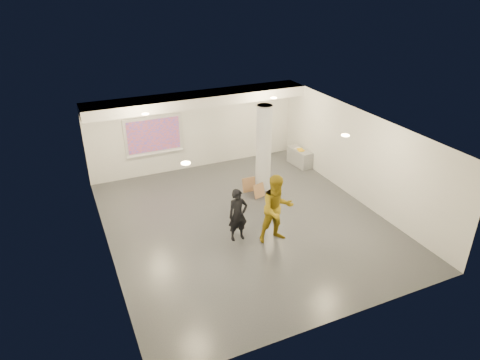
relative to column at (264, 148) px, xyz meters
name	(u,v)px	position (x,y,z in m)	size (l,w,h in m)	color
floor	(245,222)	(-1.50, -1.80, -1.50)	(8.00, 9.00, 0.01)	#35383D
ceiling	(246,129)	(-1.50, -1.80, 1.50)	(8.00, 9.00, 0.01)	white
wall_back	(195,130)	(-1.50, 2.70, 0.00)	(8.00, 0.01, 3.00)	silver
wall_front	(339,267)	(-1.50, -6.30, 0.00)	(8.00, 0.01, 3.00)	silver
wall_left	(103,206)	(-5.50, -1.80, 0.00)	(0.01, 9.00, 3.00)	silver
wall_right	(358,156)	(2.50, -1.80, 0.00)	(0.01, 9.00, 3.00)	silver
soffit_band	(199,99)	(-1.50, 2.15, 1.32)	(8.00, 1.10, 0.36)	white
downlight_nw	(145,114)	(-3.70, 0.70, 1.48)	(0.22, 0.22, 0.02)	#F7CF95
downlight_ne	(274,98)	(0.70, 0.70, 1.48)	(0.22, 0.22, 0.02)	#F7CF95
downlight_sw	(186,163)	(-3.70, -3.30, 1.48)	(0.22, 0.22, 0.02)	#F7CF95
downlight_se	(345,135)	(0.70, -3.30, 1.48)	(0.22, 0.22, 0.02)	#F7CF95
column	(264,148)	(0.00, 0.00, 0.00)	(0.52, 0.52, 3.00)	silver
projection_screen	(154,136)	(-3.10, 2.65, 0.03)	(2.10, 0.13, 1.42)	white
credenza	(300,157)	(2.22, 1.18, -1.18)	(0.46, 1.10, 0.64)	gray
papers_stack	(299,149)	(2.21, 1.25, -0.85)	(0.26, 0.33, 0.02)	silver
postit_pad	(300,150)	(2.20, 1.13, -0.84)	(0.22, 0.31, 0.03)	#F2B30B
cardboard_back	(249,185)	(-0.55, -0.02, -1.24)	(0.47, 0.04, 0.51)	#9D7048
cardboard_front	(259,191)	(-0.40, -0.53, -1.27)	(0.43, 0.04, 0.47)	#9D7048
woman	(238,215)	(-2.07, -2.52, -0.72)	(0.57, 0.37, 1.56)	black
man	(277,209)	(-1.10, -3.00, -0.50)	(0.97, 0.76, 2.00)	#9C7D14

